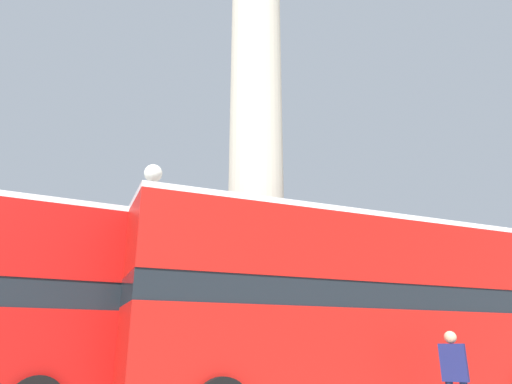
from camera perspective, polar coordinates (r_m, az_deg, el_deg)
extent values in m
cube|color=#BCB29E|center=(14.42, 0.00, -22.52)|extent=(5.79, 5.79, 1.05)
cube|color=#BCB29E|center=(14.38, 0.00, -18.33)|extent=(4.17, 4.17, 1.05)
cube|color=#BCB29E|center=(14.43, 0.00, -14.14)|extent=(2.55, 2.55, 1.05)
cylinder|color=#BCB29E|center=(18.12, 0.00, 18.79)|extent=(1.85, 1.85, 18.72)
cube|color=#B7140F|center=(11.19, 13.07, -18.90)|extent=(10.70, 2.60, 1.72)
cube|color=black|center=(11.23, 12.64, -13.11)|extent=(10.70, 2.55, 0.55)
cube|color=#B7140F|center=(11.37, 12.28, -8.08)|extent=(10.70, 2.60, 1.46)
cube|color=silver|center=(11.53, 12.01, -4.22)|extent=(10.70, 2.60, 0.12)
cylinder|color=black|center=(14.54, 23.36, -21.18)|extent=(1.01, 0.32, 1.00)
cube|color=#BCB29E|center=(22.71, 18.01, -18.81)|extent=(3.45, 3.14, 2.21)
ellipsoid|color=brown|center=(22.81, 17.35, -12.27)|extent=(2.42, 1.92, 0.95)
cone|color=brown|center=(23.85, 18.27, -11.39)|extent=(1.06, 0.90, 1.00)
cylinder|color=brown|center=(22.92, 17.12, -9.98)|extent=(0.36, 0.36, 0.90)
sphere|color=brown|center=(23.01, 16.98, -8.53)|extent=(0.28, 0.28, 0.28)
cylinder|color=brown|center=(23.50, 17.68, -14.84)|extent=(0.20, 0.20, 1.03)
cylinder|color=brown|center=(23.31, 18.90, -14.69)|extent=(0.20, 0.20, 1.03)
cylinder|color=brown|center=(22.18, 16.22, -14.79)|extent=(0.20, 0.20, 1.03)
cylinder|color=brown|center=(21.97, 17.50, -14.65)|extent=(0.20, 0.20, 1.03)
cylinder|color=black|center=(12.03, -13.79, -11.66)|extent=(0.14, 0.14, 5.71)
sphere|color=white|center=(12.76, -12.72, 2.28)|extent=(0.50, 0.50, 0.50)
cube|color=#191E51|center=(9.94, 23.46, -18.96)|extent=(0.43, 0.48, 0.68)
sphere|color=tan|center=(9.93, 23.11, -16.35)|extent=(0.23, 0.23, 0.23)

